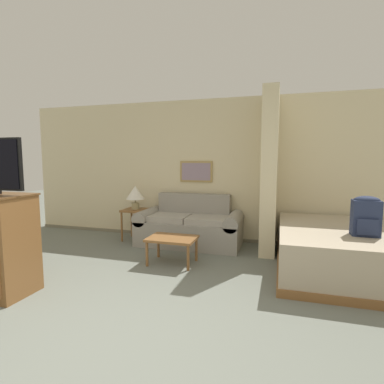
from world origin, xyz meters
The scene contains 9 objects.
ground_plane centered at (0.00, 0.00, 0.00)m, with size 20.00×20.00×0.00m, color slate.
wall_back centered at (0.00, 3.53, 1.29)m, with size 7.41×0.16×2.60m.
wall_partition_pillar centered at (1.16, 3.05, 1.30)m, with size 0.24×0.85×2.60m.
couch centered at (-0.18, 3.05, 0.32)m, with size 1.82×0.84×0.88m.
coffee_table centered at (-0.14, 2.03, 0.34)m, with size 0.69×0.50×0.39m.
side_table centered at (-1.25, 3.06, 0.48)m, with size 0.44×0.44×0.58m.
table_lamp centered at (-1.25, 3.06, 0.88)m, with size 0.34×0.34×0.44m.
bed centered at (2.16, 2.39, 0.30)m, with size 1.67×2.09×0.60m.
backpack centered at (2.32, 2.02, 0.84)m, with size 0.30×0.21×0.48m.
Camera 1 is at (1.32, -1.93, 1.51)m, focal length 28.00 mm.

